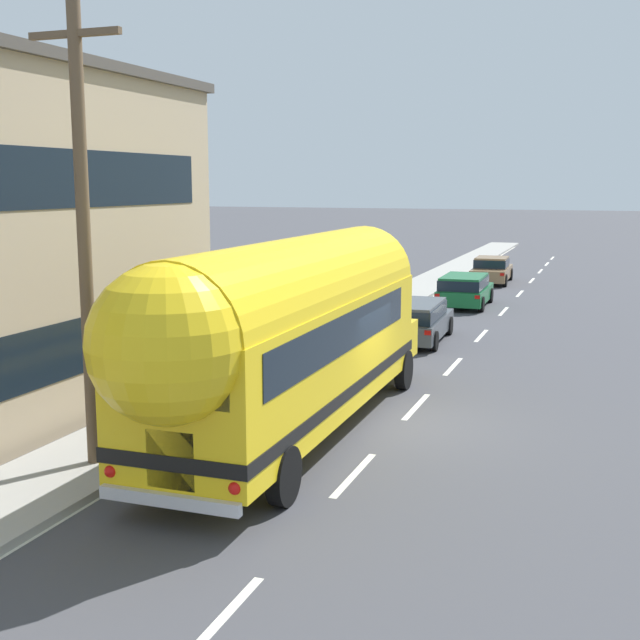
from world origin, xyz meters
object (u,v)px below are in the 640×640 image
utility_pole (84,228)px  car_lead (415,319)px  painted_bus (287,331)px  car_second (464,288)px  car_third (492,269)px

utility_pole → car_lead: 14.70m
utility_pole → painted_bus: 4.41m
painted_bus → car_second: 19.72m
painted_bus → car_third: painted_bus is taller
utility_pole → car_lead: utility_pole is taller
utility_pole → car_second: 22.86m
painted_bus → car_second: painted_bus is taller
car_third → painted_bus: bearing=-89.8°
car_lead → car_third: (-0.02, 17.41, -0.06)m
car_lead → painted_bus: bearing=-89.7°
car_lead → car_third: same height
painted_bus → utility_pole: bearing=-135.1°
car_lead → car_second: size_ratio=1.04×
utility_pole → car_second: bearing=82.8°
utility_pole → car_third: (2.65, 31.40, -3.69)m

